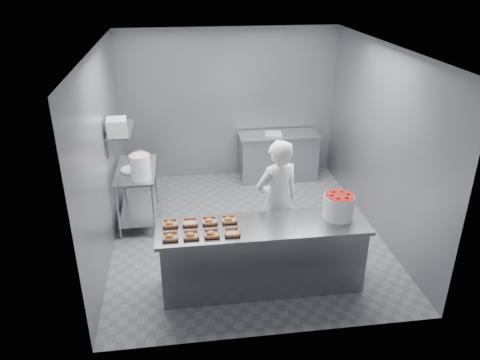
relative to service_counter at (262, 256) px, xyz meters
name	(u,v)px	position (x,y,z in m)	size (l,w,h in m)	color
floor	(246,231)	(0.00, 1.35, -0.45)	(4.50, 4.50, 0.00)	#4C4C51
ceiling	(247,47)	(0.00, 1.35, 2.35)	(4.50, 4.50, 0.00)	white
wall_back	(229,105)	(0.00, 3.60, 0.95)	(4.00, 0.04, 2.80)	slate
wall_left	(103,154)	(-2.00, 1.35, 0.95)	(0.04, 4.50, 2.80)	slate
wall_right	(380,141)	(2.00, 1.35, 0.95)	(0.04, 4.50, 2.80)	slate
service_counter	(262,256)	(0.00, 0.00, 0.00)	(2.60, 0.70, 0.90)	slate
prep_table	(137,187)	(-1.65, 1.95, 0.14)	(0.60, 1.20, 0.90)	slate
back_counter	(278,156)	(0.90, 3.25, 0.00)	(1.50, 0.60, 0.90)	slate
wall_shelf	(120,130)	(-1.82, 1.95, 1.10)	(0.35, 0.90, 0.03)	slate
tray_0	(170,237)	(-1.12, -0.15, 0.47)	(0.19, 0.18, 0.06)	tan
tray_1	(191,235)	(-0.88, -0.15, 0.47)	(0.19, 0.18, 0.06)	tan
tray_2	(211,234)	(-0.64, -0.15, 0.47)	(0.19, 0.18, 0.06)	tan
tray_3	(232,232)	(-0.40, -0.15, 0.47)	(0.19, 0.18, 0.04)	tan
tray_4	(170,223)	(-1.12, 0.15, 0.47)	(0.19, 0.18, 0.06)	tan
tray_5	(190,222)	(-0.88, 0.15, 0.47)	(0.19, 0.18, 0.04)	tan
tray_6	(209,221)	(-0.64, 0.15, 0.47)	(0.19, 0.18, 0.06)	tan
tray_7	(229,219)	(-0.40, 0.15, 0.47)	(0.19, 0.18, 0.06)	tan
worker	(277,201)	(0.31, 0.65, 0.42)	(0.64, 0.42, 1.75)	white
strawberry_tub	(338,205)	(0.96, 0.07, 0.61)	(0.38, 0.38, 0.31)	white
glaze_bucket	(140,166)	(-1.54, 1.58, 0.64)	(0.31, 0.30, 0.46)	white
bucket_lid	(132,169)	(-1.70, 1.91, 0.46)	(0.34, 0.34, 0.03)	white
rag	(140,158)	(-1.61, 2.39, 0.46)	(0.15, 0.13, 0.02)	#CCB28C
appliance	(117,127)	(-1.82, 1.68, 1.23)	(0.27, 0.31, 0.24)	gray
paper_stack	(274,133)	(0.79, 3.25, 0.46)	(0.30, 0.22, 0.04)	silver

